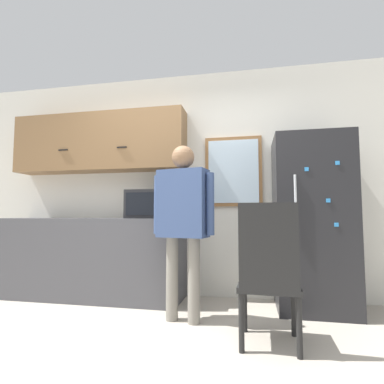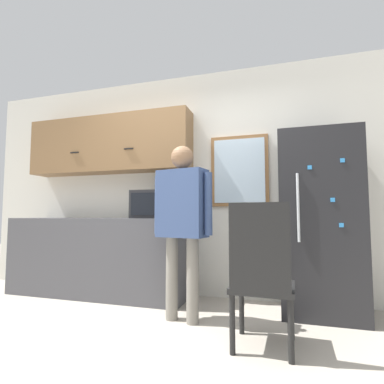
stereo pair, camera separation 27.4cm
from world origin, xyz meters
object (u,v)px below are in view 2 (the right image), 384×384
object	(u,v)px
refrigerator	(319,222)
person	(182,213)
microwave	(157,204)
chair	(261,272)

from	to	relation	value
refrigerator	person	bearing A→B (deg)	-155.76
microwave	person	distance (m)	0.73
microwave	refrigerator	size ratio (longest dim) A/B	0.29
microwave	person	size ratio (longest dim) A/B	0.32
microwave	refrigerator	world-z (taller)	refrigerator
refrigerator	chair	xyz separation A→B (m)	(-0.49, -0.97, -0.33)
person	chair	world-z (taller)	person
person	chair	xyz separation A→B (m)	(0.73, -0.42, -0.42)
microwave	chair	bearing A→B (deg)	-38.17
person	refrigerator	distance (m)	1.34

